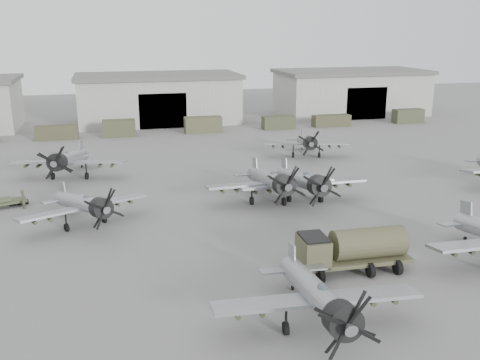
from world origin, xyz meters
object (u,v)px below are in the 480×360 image
object	(u,v)px
aircraft_near_1	(319,297)
aircraft_extra_873	(271,181)
aircraft_mid_2	(304,181)
ground_crew	(23,199)
aircraft_far_1	(307,142)
aircraft_far_0	(68,160)
aircraft_mid_1	(85,204)
fuel_tanker	(353,247)

from	to	relation	value
aircraft_near_1	aircraft_extra_873	world-z (taller)	aircraft_extra_873
aircraft_mid_2	ground_crew	world-z (taller)	aircraft_mid_2
aircraft_far_1	aircraft_far_0	bearing A→B (deg)	-159.75
aircraft_far_0	aircraft_extra_873	distance (m)	24.14
aircraft_extra_873	aircraft_mid_2	bearing A→B (deg)	-18.55
aircraft_mid_2	aircraft_far_0	distance (m)	27.18
aircraft_extra_873	ground_crew	distance (m)	23.89
aircraft_far_1	aircraft_mid_2	bearing A→B (deg)	-98.01
aircraft_extra_873	aircraft_far_1	bearing A→B (deg)	58.66
aircraft_mid_1	aircraft_far_0	distance (m)	16.29
fuel_tanker	ground_crew	distance (m)	31.79
aircraft_mid_2	aircraft_far_1	size ratio (longest dim) A/B	1.09
aircraft_mid_1	ground_crew	size ratio (longest dim) A/B	5.83
aircraft_far_0	fuel_tanker	distance (m)	36.31
aircraft_mid_2	aircraft_mid_1	bearing A→B (deg)	-176.77
aircraft_extra_873	fuel_tanker	size ratio (longest dim) A/B	1.57
aircraft_far_1	aircraft_extra_873	distance (m)	20.06
aircraft_mid_2	aircraft_far_1	bearing A→B (deg)	67.71
aircraft_far_1	ground_crew	xyz separation A→B (m)	(-33.79, -12.82, -1.16)
aircraft_mid_2	fuel_tanker	size ratio (longest dim) A/B	1.57
aircraft_far_0	aircraft_extra_873	bearing A→B (deg)	-22.27
ground_crew	aircraft_mid_2	bearing A→B (deg)	-116.47
aircraft_near_1	ground_crew	xyz separation A→B (m)	(-19.07, 27.14, -1.26)
aircraft_mid_1	fuel_tanker	size ratio (longest dim) A/B	1.37
fuel_tanker	ground_crew	bearing A→B (deg)	142.25
aircraft_near_1	aircraft_far_0	xyz separation A→B (m)	(-15.37, 36.67, 0.12)
aircraft_near_1	fuel_tanker	size ratio (longest dim) A/B	1.50
aircraft_near_1	fuel_tanker	xyz separation A→B (m)	(5.45, 6.93, -0.43)
fuel_tanker	aircraft_mid_2	bearing A→B (deg)	84.35
ground_crew	fuel_tanker	bearing A→B (deg)	-144.53
aircraft_near_1	aircraft_far_1	xyz separation A→B (m)	(14.72, 39.96, -0.10)
aircraft_extra_873	ground_crew	size ratio (longest dim) A/B	6.67
aircraft_mid_1	aircraft_extra_873	xyz separation A→B (m)	(17.55, 2.25, 0.26)
aircraft_near_1	aircraft_far_1	size ratio (longest dim) A/B	1.04
aircraft_far_0	aircraft_far_1	xyz separation A→B (m)	(30.09, 3.30, -0.22)
aircraft_mid_1	aircraft_mid_2	bearing A→B (deg)	-20.91
aircraft_near_1	ground_crew	size ratio (longest dim) A/B	6.39
aircraft_mid_2	aircraft_far_0	size ratio (longest dim) A/B	0.99
aircraft_mid_1	aircraft_mid_2	xyz separation A→B (m)	(20.55, 1.26, 0.26)
aircraft_near_1	aircraft_extra_873	xyz separation A→B (m)	(4.38, 22.78, 0.12)
aircraft_mid_2	ground_crew	distance (m)	27.02
aircraft_near_1	aircraft_mid_2	world-z (taller)	aircraft_mid_2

